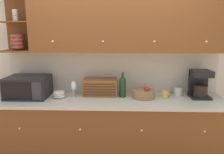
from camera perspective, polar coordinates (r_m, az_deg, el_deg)
name	(u,v)px	position (r m, az deg, el deg)	size (l,w,h in m)	color
ground_plane	(113,149)	(3.56, 0.13, -18.40)	(24.00, 24.00, 0.00)	#896647
wall_back	(113,66)	(3.15, 0.16, 2.83)	(5.36, 0.06, 2.60)	silver
counter_unit	(112,131)	(3.05, -0.07, -13.94)	(2.98, 0.68, 0.93)	brown
backsplash_panel	(113,72)	(3.12, 0.14, 1.37)	(2.96, 0.01, 0.60)	beige
upper_cabinets	(124,21)	(2.92, 3.26, 14.39)	(2.96, 0.35, 0.80)	brown
microwave	(28,87)	(3.13, -21.05, -2.40)	(0.54, 0.43, 0.28)	black
bowl_stack_on_counter	(59,94)	(3.00, -13.66, -4.42)	(0.17, 0.17, 0.09)	silver
wine_glass	(74,87)	(2.93, -10.02, -2.48)	(0.07, 0.07, 0.22)	silver
bread_box	(100,87)	(3.02, -3.09, -2.65)	(0.46, 0.25, 0.23)	brown
wine_bottle	(123,86)	(2.92, 2.80, -2.33)	(0.09, 0.09, 0.34)	#19381E
fruit_basket	(144,94)	(2.93, 8.27, -4.36)	(0.30, 0.30, 0.17)	#937047
mug	(165,94)	(3.01, 13.70, -4.34)	(0.10, 0.09, 0.09)	gold
storage_canister	(178,91)	(3.15, 16.89, -3.49)	(0.12, 0.12, 0.12)	silver
coffee_maker	(200,84)	(3.11, 21.98, -1.65)	(0.25, 0.24, 0.37)	black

